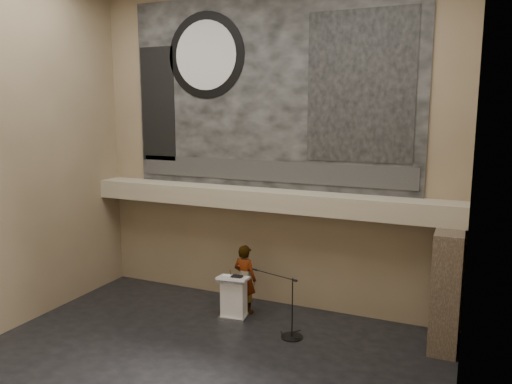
% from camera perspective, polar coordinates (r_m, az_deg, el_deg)
% --- Properties ---
extents(floor, '(10.00, 10.00, 0.00)m').
position_cam_1_polar(floor, '(11.00, -7.15, -19.37)').
color(floor, black).
rests_on(floor, ground).
extents(wall_back, '(10.00, 0.02, 8.50)m').
position_cam_1_polar(wall_back, '(13.24, 1.40, 5.02)').
color(wall_back, '#7A684D').
rests_on(wall_back, floor).
extents(wall_front, '(10.00, 0.02, 8.50)m').
position_cam_1_polar(wall_front, '(6.64, -25.94, -0.67)').
color(wall_front, '#7A684D').
rests_on(wall_front, floor).
extents(wall_left, '(0.02, 8.00, 8.50)m').
position_cam_1_polar(wall_left, '(13.00, -26.89, 3.89)').
color(wall_left, '#7A684D').
rests_on(wall_left, floor).
extents(wall_right, '(0.02, 8.00, 8.50)m').
position_cam_1_polar(wall_right, '(8.27, 23.40, 1.38)').
color(wall_right, '#7A684D').
rests_on(wall_right, floor).
extents(soffit, '(10.00, 0.80, 0.50)m').
position_cam_1_polar(soffit, '(13.05, 0.71, -0.81)').
color(soffit, tan).
rests_on(soffit, wall_back).
extents(sprinkler_left, '(0.04, 0.04, 0.06)m').
position_cam_1_polar(sprinkler_left, '(13.75, -5.52, -1.50)').
color(sprinkler_left, '#B2893D').
rests_on(sprinkler_left, soffit).
extents(sprinkler_right, '(0.04, 0.04, 0.06)m').
position_cam_1_polar(sprinkler_right, '(12.45, 8.70, -2.75)').
color(sprinkler_right, '#B2893D').
rests_on(sprinkler_right, soffit).
extents(banner, '(8.00, 0.05, 5.00)m').
position_cam_1_polar(banner, '(13.17, 1.38, 11.31)').
color(banner, black).
rests_on(banner, wall_back).
extents(banner_text_strip, '(7.76, 0.02, 0.55)m').
position_cam_1_polar(banner_text_strip, '(13.24, 1.28, 2.41)').
color(banner_text_strip, '#2B2B2B').
rests_on(banner_text_strip, banner).
extents(banner_clock_rim, '(2.30, 0.02, 2.30)m').
position_cam_1_polar(banner_clock_rim, '(13.99, -5.75, 15.28)').
color(banner_clock_rim, black).
rests_on(banner_clock_rim, banner).
extents(banner_clock_face, '(1.84, 0.02, 1.84)m').
position_cam_1_polar(banner_clock_face, '(13.97, -5.80, 15.28)').
color(banner_clock_face, silver).
rests_on(banner_clock_face, banner).
extents(banner_building_print, '(2.60, 0.02, 3.60)m').
position_cam_1_polar(banner_building_print, '(12.42, 11.82, 11.67)').
color(banner_building_print, black).
rests_on(banner_building_print, banner).
extents(banner_brick_print, '(1.10, 0.02, 3.20)m').
position_cam_1_polar(banner_brick_print, '(14.77, -11.16, 9.80)').
color(banner_brick_print, black).
rests_on(banner_brick_print, banner).
extents(stone_pier, '(0.60, 1.40, 2.70)m').
position_cam_1_polar(stone_pier, '(12.04, 20.95, -10.28)').
color(stone_pier, '#3F3227').
rests_on(stone_pier, floor).
extents(lectern, '(0.82, 0.63, 1.14)m').
position_cam_1_polar(lectern, '(12.97, -2.55, -11.92)').
color(lectern, silver).
rests_on(lectern, floor).
extents(binder, '(0.28, 0.23, 0.04)m').
position_cam_1_polar(binder, '(12.73, -2.21, -9.64)').
color(binder, black).
rests_on(binder, lectern).
extents(papers, '(0.29, 0.35, 0.00)m').
position_cam_1_polar(papers, '(12.82, -3.37, -9.57)').
color(papers, white).
rests_on(papers, lectern).
extents(speaker_person, '(0.73, 0.54, 1.81)m').
position_cam_1_polar(speaker_person, '(13.20, -1.27, -9.88)').
color(speaker_person, silver).
rests_on(speaker_person, floor).
extents(mic_stand, '(1.41, 0.60, 1.45)m').
position_cam_1_polar(mic_stand, '(12.13, 3.97, -15.27)').
color(mic_stand, black).
rests_on(mic_stand, floor).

